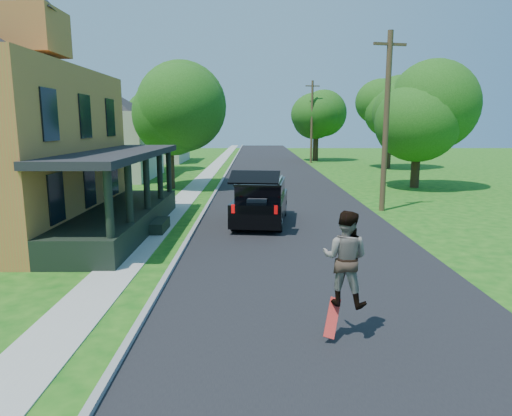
{
  "coord_description": "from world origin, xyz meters",
  "views": [
    {
      "loc": [
        -1.66,
        -11.34,
        4.1
      ],
      "look_at": [
        -1.62,
        3.0,
        1.47
      ],
      "focal_mm": 32.0,
      "sensor_mm": 36.0,
      "label": 1
    }
  ],
  "objects_px": {
    "black_suv": "(261,201)",
    "utility_pole_near": "(386,120)",
    "tree_right_near": "(419,108)",
    "skateboarder": "(345,258)"
  },
  "relations": [
    {
      "from": "skateboarder",
      "to": "utility_pole_near",
      "type": "height_order",
      "value": "utility_pole_near"
    },
    {
      "from": "utility_pole_near",
      "to": "black_suv",
      "type": "bearing_deg",
      "value": -167.2
    },
    {
      "from": "black_suv",
      "to": "utility_pole_near",
      "type": "relative_size",
      "value": 0.65
    },
    {
      "from": "tree_right_near",
      "to": "utility_pole_near",
      "type": "xyz_separation_m",
      "value": [
        -4.41,
        -8.3,
        -0.83
      ]
    },
    {
      "from": "tree_right_near",
      "to": "utility_pole_near",
      "type": "height_order",
      "value": "utility_pole_near"
    },
    {
      "from": "black_suv",
      "to": "utility_pole_near",
      "type": "height_order",
      "value": "utility_pole_near"
    },
    {
      "from": "tree_right_near",
      "to": "utility_pole_near",
      "type": "distance_m",
      "value": 9.44
    },
    {
      "from": "black_suv",
      "to": "utility_pole_near",
      "type": "distance_m",
      "value": 7.35
    },
    {
      "from": "black_suv",
      "to": "utility_pole_near",
      "type": "bearing_deg",
      "value": 32.05
    },
    {
      "from": "tree_right_near",
      "to": "utility_pole_near",
      "type": "bearing_deg",
      "value": -117.96
    }
  ]
}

